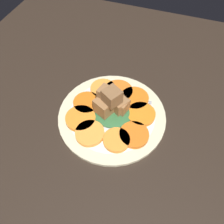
% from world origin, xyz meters
% --- Properties ---
extents(table_slab, '(1.20, 1.20, 0.02)m').
position_xyz_m(table_slab, '(0.00, 0.00, 0.01)').
color(table_slab, black).
rests_on(table_slab, ground).
extents(plate, '(0.31, 0.31, 0.01)m').
position_xyz_m(plate, '(0.00, 0.00, 0.03)').
color(plate, beige).
rests_on(plate, table_slab).
extents(carrot_slice_0, '(0.08, 0.08, 0.01)m').
position_xyz_m(carrot_slice_0, '(-0.08, -0.02, 0.04)').
color(carrot_slice_0, orange).
rests_on(carrot_slice_0, plate).
extents(carrot_slice_1, '(0.08, 0.08, 0.01)m').
position_xyz_m(carrot_slice_1, '(-0.05, -0.07, 0.04)').
color(carrot_slice_1, orange).
rests_on(carrot_slice_1, plate).
extents(carrot_slice_2, '(0.09, 0.09, 0.01)m').
position_xyz_m(carrot_slice_2, '(0.01, -0.08, 0.04)').
color(carrot_slice_2, orange).
rests_on(carrot_slice_2, plate).
extents(carrot_slice_3, '(0.08, 0.08, 0.01)m').
position_xyz_m(carrot_slice_3, '(0.06, -0.08, 0.04)').
color(carrot_slice_3, orange).
rests_on(carrot_slice_3, plate).
extents(carrot_slice_4, '(0.08, 0.08, 0.01)m').
position_xyz_m(carrot_slice_4, '(0.08, -0.01, 0.04)').
color(carrot_slice_4, orange).
rests_on(carrot_slice_4, plate).
extents(carrot_slice_5, '(0.08, 0.08, 0.01)m').
position_xyz_m(carrot_slice_5, '(0.08, 0.05, 0.04)').
color(carrot_slice_5, orange).
rests_on(carrot_slice_5, plate).
extents(carrot_slice_6, '(0.08, 0.08, 0.01)m').
position_xyz_m(carrot_slice_6, '(0.03, 0.08, 0.04)').
color(carrot_slice_6, '#F99438').
rests_on(carrot_slice_6, plate).
extents(carrot_slice_7, '(0.07, 0.07, 0.01)m').
position_xyz_m(carrot_slice_7, '(-0.04, 0.08, 0.04)').
color(carrot_slice_7, orange).
rests_on(carrot_slice_7, plate).
extents(carrot_slice_8, '(0.08, 0.08, 0.01)m').
position_xyz_m(carrot_slice_8, '(-0.08, 0.05, 0.04)').
color(carrot_slice_8, orange).
rests_on(carrot_slice_8, plate).
extents(center_pile, '(0.11, 0.10, 0.10)m').
position_xyz_m(center_pile, '(0.00, -0.00, 0.07)').
color(center_pile, '#2D6033').
rests_on(center_pile, plate).
extents(fork, '(0.17, 0.05, 0.00)m').
position_xyz_m(fork, '(-0.02, -0.06, 0.03)').
color(fork, '#B2B2B7').
rests_on(fork, plate).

